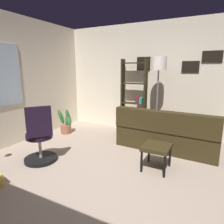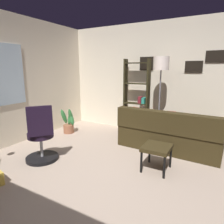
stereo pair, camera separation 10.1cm
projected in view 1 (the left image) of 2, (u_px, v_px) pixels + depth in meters
name	position (u px, v px, depth m)	size (l,w,h in m)	color
ground_plane	(122.00, 187.00, 2.80)	(5.04, 5.33, 0.10)	tan
wall_right_with_frames	(167.00, 79.00, 4.73)	(0.12, 5.33, 2.68)	beige
couch	(175.00, 132.00, 4.11)	(1.68, 2.02, 0.82)	#312813
footstool	(157.00, 149.00, 3.13)	(0.45, 0.42, 0.41)	#312813
office_chair	(40.00, 141.00, 3.36)	(0.58, 0.59, 1.00)	black
bookshelf	(134.00, 101.00, 4.95)	(0.18, 0.64, 1.82)	black
floor_lamp	(159.00, 71.00, 4.21)	(0.32, 0.32, 1.84)	slate
potted_plant	(66.00, 124.00, 4.94)	(0.30, 0.40, 0.64)	#935A3F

